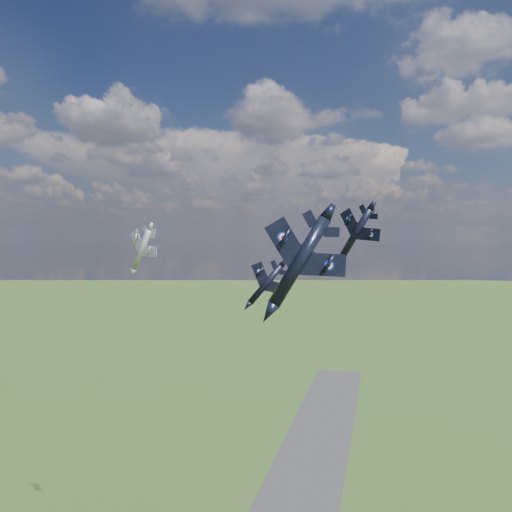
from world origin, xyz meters
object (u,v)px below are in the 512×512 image
(jet_right_navy, at_px, (300,261))
(jet_left_silver, at_px, (142,249))
(jet_high_navy, at_px, (357,232))
(jet_lead_navy, at_px, (266,284))

(jet_right_navy, height_order, jet_left_silver, jet_right_navy)
(jet_high_navy, height_order, jet_left_silver, jet_high_navy)
(jet_high_navy, relative_size, jet_left_silver, 0.96)
(jet_high_navy, distance_m, jet_left_silver, 49.09)
(jet_left_silver, bearing_deg, jet_high_navy, 12.01)
(jet_right_navy, bearing_deg, jet_lead_navy, 91.16)
(jet_lead_navy, height_order, jet_left_silver, jet_left_silver)
(jet_lead_navy, bearing_deg, jet_left_silver, 152.72)
(jet_lead_navy, relative_size, jet_right_navy, 0.77)
(jet_lead_navy, distance_m, jet_high_navy, 19.68)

